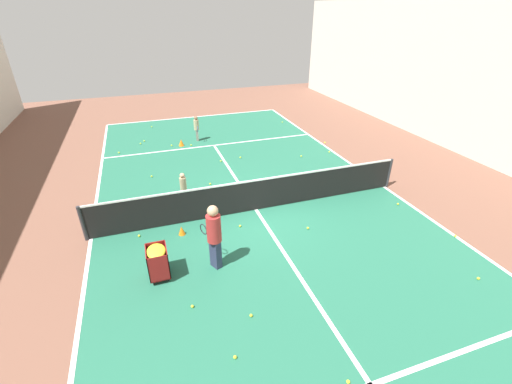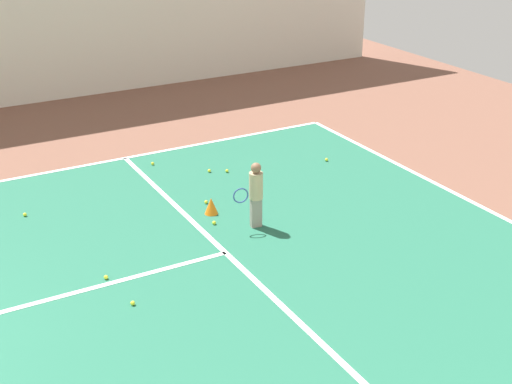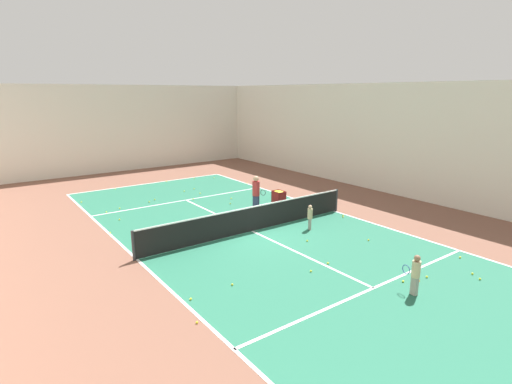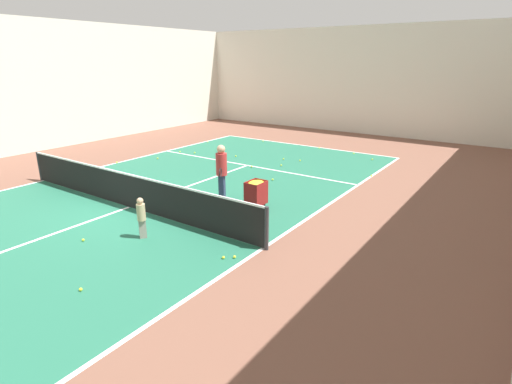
{
  "view_description": "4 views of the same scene",
  "coord_description": "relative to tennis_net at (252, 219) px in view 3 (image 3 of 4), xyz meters",
  "views": [
    {
      "loc": [
        3.06,
        8.98,
        5.8
      ],
      "look_at": [
        0.0,
        0.0,
        0.65
      ],
      "focal_mm": 24.0,
      "sensor_mm": 36.0,
      "label": 1
    },
    {
      "loc": [
        -9.37,
        -1.57,
        5.8
      ],
      "look_at": [
        0.62,
        -7.12,
        0.67
      ],
      "focal_mm": 50.0,
      "sensor_mm": 36.0,
      "label": 2
    },
    {
      "loc": [
        -9.21,
        -12.88,
        5.67
      ],
      "look_at": [
        1.84,
        2.27,
        0.98
      ],
      "focal_mm": 28.0,
      "sensor_mm": 36.0,
      "label": 3
    },
    {
      "loc": [
        9.76,
        -7.22,
        4.32
      ],
      "look_at": [
        3.22,
        2.21,
        0.5
      ],
      "focal_mm": 28.0,
      "sensor_mm": 36.0,
      "label": 4
    }
  ],
  "objects": [
    {
      "name": "tennis_ball_7",
      "position": [
        1.26,
        6.93,
        -0.53
      ],
      "size": [
        0.07,
        0.07,
        0.07
      ],
      "primitive_type": "sphere",
      "color": "yellow",
      "rests_on": "ground"
    },
    {
      "name": "tennis_ball_33",
      "position": [
        0.77,
        0.78,
        -0.53
      ],
      "size": [
        0.07,
        0.07,
        0.07
      ],
      "primitive_type": "sphere",
      "color": "yellow",
      "rests_on": "ground"
    },
    {
      "name": "tennis_ball_27",
      "position": [
        2.94,
        10.88,
        -0.53
      ],
      "size": [
        0.07,
        0.07,
        0.07
      ],
      "primitive_type": "sphere",
      "color": "yellow",
      "rests_on": "ground"
    },
    {
      "name": "line_service_near",
      "position": [
        0.0,
        -6.2,
        -0.56
      ],
      "size": [
        9.91,
        0.1,
        0.0
      ],
      "primitive_type": "cube",
      "color": "white",
      "rests_on": "ground"
    },
    {
      "name": "tennis_ball_2",
      "position": [
        4.97,
        7.55,
        -0.53
      ],
      "size": [
        0.07,
        0.07,
        0.07
      ],
      "primitive_type": "sphere",
      "color": "yellow",
      "rests_on": "ground"
    },
    {
      "name": "training_cone_1",
      "position": [
        2.47,
        0.6,
        -0.43
      ],
      "size": [
        0.2,
        0.2,
        0.27
      ],
      "primitive_type": "cone",
      "color": "orange",
      "rests_on": "ground"
    },
    {
      "name": "training_cone_0",
      "position": [
        1.47,
        -6.65,
        -0.4
      ],
      "size": [
        0.25,
        0.25,
        0.32
      ],
      "primitive_type": "cone",
      "color": "orange",
      "rests_on": "ground"
    },
    {
      "name": "ball_cart",
      "position": [
        3.22,
        2.21,
        0.03
      ],
      "size": [
        0.48,
        0.62,
        0.85
      ],
      "color": "maroon",
      "rests_on": "ground"
    },
    {
      "name": "tennis_ball_11",
      "position": [
        -1.1,
        1.54,
        -0.53
      ],
      "size": [
        0.07,
        0.07,
        0.07
      ],
      "primitive_type": "sphere",
      "color": "yellow",
      "rests_on": "ground"
    },
    {
      "name": "hall_enclosure_right",
      "position": [
        10.23,
        0.0,
        2.54
      ],
      "size": [
        0.15,
        33.23,
        6.2
      ],
      "color": "silver",
      "rests_on": "ground"
    },
    {
      "name": "tennis_ball_25",
      "position": [
        1.01,
        11.06,
        -0.53
      ],
      "size": [
        0.07,
        0.07,
        0.07
      ],
      "primitive_type": "sphere",
      "color": "yellow",
      "rests_on": "ground"
    },
    {
      "name": "tennis_ball_6",
      "position": [
        0.16,
        -4.18,
        -0.53
      ],
      "size": [
        0.07,
        0.07,
        0.07
      ],
      "primitive_type": "sphere",
      "color": "yellow",
      "rests_on": "ground"
    },
    {
      "name": "tennis_ball_3",
      "position": [
        -4.04,
        4.8,
        -0.53
      ],
      "size": [
        0.07,
        0.07,
        0.07
      ],
      "primitive_type": "sphere",
      "color": "yellow",
      "rests_on": "ground"
    },
    {
      "name": "tennis_ball_24",
      "position": [
        -4.71,
        9.0,
        -0.53
      ],
      "size": [
        0.07,
        0.07,
        0.07
      ],
      "primitive_type": "sphere",
      "color": "yellow",
      "rests_on": "ground"
    },
    {
      "name": "tennis_ball_22",
      "position": [
        4.08,
        10.18,
        -0.53
      ],
      "size": [
        0.07,
        0.07,
        0.07
      ],
      "primitive_type": "sphere",
      "color": "yellow",
      "rests_on": "ground"
    },
    {
      "name": "child_midcourt",
      "position": [
        2.11,
        -1.23,
        0.06
      ],
      "size": [
        0.3,
        0.3,
        1.08
      ],
      "rotation": [
        0.0,
        0.0,
        0.99
      ],
      "color": "gray",
      "rests_on": "ground"
    },
    {
      "name": "tennis_ball_35",
      "position": [
        4.51,
        -0.95,
        -0.53
      ],
      "size": [
        0.07,
        0.07,
        0.07
      ],
      "primitive_type": "sphere",
      "color": "yellow",
      "rests_on": "ground"
    },
    {
      "name": "tennis_ball_38",
      "position": [
        1.5,
        8.14,
        -0.53
      ],
      "size": [
        0.07,
        0.07,
        0.07
      ],
      "primitive_type": "sphere",
      "color": "yellow",
      "rests_on": "ground"
    },
    {
      "name": "hall_enclosure_far",
      "position": [
        0.0,
        16.54,
        2.54
      ],
      "size": [
        20.31,
        0.15,
        6.2
      ],
      "color": "silver",
      "rests_on": "ground"
    },
    {
      "name": "tennis_ball_26",
      "position": [
        3.05,
        -3.58,
        -0.53
      ],
      "size": [
        0.07,
        0.07,
        0.07
      ],
      "primitive_type": "sphere",
      "color": "yellow",
      "rests_on": "ground"
    },
    {
      "name": "tennis_ball_28",
      "position": [
        -1.38,
        7.18,
        -0.53
      ],
      "size": [
        0.07,
        0.07,
        0.07
      ],
      "primitive_type": "sphere",
      "color": "yellow",
      "rests_on": "ground"
    },
    {
      "name": "court_playing_area",
      "position": [
        0.0,
        0.0,
        -0.56
      ],
      "size": [
        9.91,
        22.53,
        0.0
      ],
      "color": "#23664C",
      "rests_on": "ground"
    },
    {
      "name": "tennis_ball_13",
      "position": [
        -1.8,
        6.91,
        -0.53
      ],
      "size": [
        0.07,
        0.07,
        0.07
      ],
      "primitive_type": "sphere",
      "color": "yellow",
      "rests_on": "ground"
    },
    {
      "name": "ground_plane",
      "position": [
        0.0,
        0.0,
        -0.56
      ],
      "size": [
        36.93,
        36.93,
        0.0
      ],
      "primitive_type": "plane",
      "color": "brown"
    },
    {
      "name": "line_sideline_right",
      "position": [
        4.95,
        0.0,
        -0.56
      ],
      "size": [
        0.1,
        22.53,
        0.0
      ],
      "primitive_type": "cube",
      "color": "white",
      "rests_on": "ground"
    },
    {
      "name": "tennis_ball_8",
      "position": [
        1.04,
        -6.49,
        -0.53
      ],
      "size": [
        0.07,
        0.07,
        0.07
      ],
      "primitive_type": "sphere",
      "color": "yellow",
      "rests_on": "ground"
    },
    {
      "name": "tennis_net",
      "position": [
        0.0,
        0.0,
        0.0
      ],
      "size": [
        10.21,
        0.1,
        1.09
      ],
      "color": "#2D2D33",
      "rests_on": "ground"
    },
    {
      "name": "tennis_ball_4",
      "position": [
        -2.34,
        10.9,
        -0.53
      ],
      "size": [
        0.07,
        0.07,
        0.07
      ],
      "primitive_type": "sphere",
      "color": "yellow",
      "rests_on": "ground"
    },
    {
      "name": "tennis_ball_31",
      "position": [
        -0.74,
        -4.29,
        -0.53
      ],
      "size": [
        0.07,
        0.07,
        0.07
      ],
      "primitive_type": "sphere",
      "color": "yellow",
      "rests_on": "ground"
    },
    {
      "name": "tennis_ball_37",
      "position": [
        -4.92,
        3.26,
        -0.53
      ],
      "size": [
        0.07,
        0.07,
        0.07
      ],
      "primitive_type": "sphere",
      "color": "yellow",
      "rests_on": "ground"
    },
    {
      "name": "tennis_ball_17",
      "position": [
        2.09,
        4.93,
        -0.53
      ],
      "size": [
        0.07,
        0.07,
        0.07
      ],
      "primitive_type": "sphere",
      "color": "yellow",
      "rests_on": "ground"
    },
    {
      "name": "player_near_baseline",
      "position": [
        0.62,
        -7.11,
        0.14
      ],
      "size": [
        0.28,
        0.59,
        1.22
      ],
      "rotation": [
        0.0,
        0.0,
        1.42
      ],
      "color": "gray",
      "rests_on": "ground"
    },
    {
      "name": "tennis_ball_18",
      "position": [
        -3.32,
        -3.57,
        -0.53
      ],
      "size": [
        0.07,
        0.07,
        0.07
      ],
      "primitive_type": "sphere",
      "color": "yellow",
      "rests_on": "ground"
    },
    {
      "name": "tennis_ball_5",
      "position": [
        -3.45,
        6.62,
        -0.53
      ],
      "size": [
        0.07,
        0.07,
        0.07
      ],
      "primitive_type": "sphere",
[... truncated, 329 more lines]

